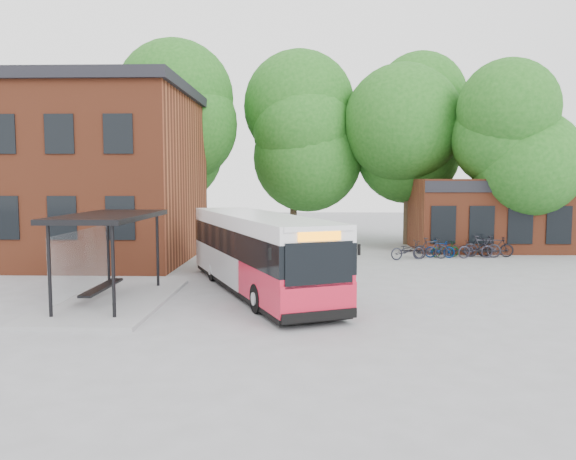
{
  "coord_description": "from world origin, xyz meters",
  "views": [
    {
      "loc": [
        1.72,
        -18.6,
        3.94
      ],
      "look_at": [
        1.07,
        3.15,
        2.0
      ],
      "focal_mm": 35.0,
      "sensor_mm": 36.0,
      "label": 1
    }
  ],
  "objects_px": {
    "bus_shelter": "(110,258)",
    "bicycle_2": "(445,249)",
    "bicycle_7": "(496,247)",
    "bicycle_4": "(459,248)",
    "bicycle_3": "(440,249)",
    "bicycle_1": "(431,248)",
    "city_bus": "(258,253)",
    "bicycle_0": "(408,250)",
    "bicycle_5": "(482,247)",
    "bicycle_6": "(475,248)"
  },
  "relations": [
    {
      "from": "city_bus",
      "to": "bicycle_7",
      "type": "height_order",
      "value": "city_bus"
    },
    {
      "from": "bicycle_1",
      "to": "bicycle_4",
      "type": "height_order",
      "value": "bicycle_1"
    },
    {
      "from": "bicycle_2",
      "to": "bicycle_4",
      "type": "distance_m",
      "value": 0.88
    },
    {
      "from": "bus_shelter",
      "to": "bicycle_4",
      "type": "relative_size",
      "value": 4.54
    },
    {
      "from": "bus_shelter",
      "to": "city_bus",
      "type": "bearing_deg",
      "value": 23.17
    },
    {
      "from": "bicycle_6",
      "to": "bus_shelter",
      "type": "bearing_deg",
      "value": 113.93
    },
    {
      "from": "bicycle_7",
      "to": "bicycle_4",
      "type": "bearing_deg",
      "value": 86.37
    },
    {
      "from": "bicycle_0",
      "to": "bicycle_5",
      "type": "height_order",
      "value": "bicycle_5"
    },
    {
      "from": "city_bus",
      "to": "bicycle_5",
      "type": "distance_m",
      "value": 14.13
    },
    {
      "from": "bicycle_1",
      "to": "bicycle_3",
      "type": "xyz_separation_m",
      "value": [
        0.53,
        0.36,
        -0.08
      ]
    },
    {
      "from": "city_bus",
      "to": "bicycle_0",
      "type": "distance_m",
      "value": 10.66
    },
    {
      "from": "bicycle_1",
      "to": "bicycle_7",
      "type": "height_order",
      "value": "bicycle_7"
    },
    {
      "from": "bicycle_2",
      "to": "bicycle_4",
      "type": "bearing_deg",
      "value": -84.27
    },
    {
      "from": "bicycle_1",
      "to": "bicycle_3",
      "type": "distance_m",
      "value": 0.65
    },
    {
      "from": "bicycle_3",
      "to": "bicycle_5",
      "type": "distance_m",
      "value": 2.24
    },
    {
      "from": "bicycle_0",
      "to": "bicycle_1",
      "type": "xyz_separation_m",
      "value": [
        1.21,
        0.32,
        0.06
      ]
    },
    {
      "from": "bicycle_5",
      "to": "bicycle_2",
      "type": "bearing_deg",
      "value": 105.39
    },
    {
      "from": "bicycle_5",
      "to": "bicycle_6",
      "type": "distance_m",
      "value": 0.56
    },
    {
      "from": "bicycle_3",
      "to": "bicycle_5",
      "type": "height_order",
      "value": "bicycle_5"
    },
    {
      "from": "bicycle_1",
      "to": "bus_shelter",
      "type": "bearing_deg",
      "value": 123.49
    },
    {
      "from": "bus_shelter",
      "to": "bicycle_0",
      "type": "xyz_separation_m",
      "value": [
        11.32,
        10.16,
        -0.97
      ]
    },
    {
      "from": "bicycle_0",
      "to": "bicycle_3",
      "type": "relative_size",
      "value": 1.22
    },
    {
      "from": "bicycle_0",
      "to": "bicycle_4",
      "type": "relative_size",
      "value": 1.18
    },
    {
      "from": "bus_shelter",
      "to": "bicycle_6",
      "type": "relative_size",
      "value": 3.71
    },
    {
      "from": "bicycle_0",
      "to": "bicycle_7",
      "type": "height_order",
      "value": "bicycle_7"
    },
    {
      "from": "city_bus",
      "to": "bicycle_6",
      "type": "relative_size",
      "value": 5.71
    },
    {
      "from": "bus_shelter",
      "to": "bicycle_3",
      "type": "distance_m",
      "value": 17.01
    },
    {
      "from": "bus_shelter",
      "to": "bicycle_2",
      "type": "bearing_deg",
      "value": 39.76
    },
    {
      "from": "bus_shelter",
      "to": "bicycle_5",
      "type": "bearing_deg",
      "value": 36.04
    },
    {
      "from": "bicycle_7",
      "to": "bus_shelter",
      "type": "bearing_deg",
      "value": 130.1
    },
    {
      "from": "bicycle_3",
      "to": "bus_shelter",
      "type": "bearing_deg",
      "value": 137.78
    },
    {
      "from": "bicycle_1",
      "to": "bicycle_5",
      "type": "distance_m",
      "value": 2.83
    },
    {
      "from": "bicycle_4",
      "to": "bicycle_5",
      "type": "bearing_deg",
      "value": -112.78
    },
    {
      "from": "bicycle_0",
      "to": "bicycle_6",
      "type": "bearing_deg",
      "value": -98.02
    },
    {
      "from": "bus_shelter",
      "to": "bicycle_2",
      "type": "height_order",
      "value": "bus_shelter"
    },
    {
      "from": "bicycle_0",
      "to": "bicycle_1",
      "type": "relative_size",
      "value": 1.02
    },
    {
      "from": "city_bus",
      "to": "bicycle_0",
      "type": "height_order",
      "value": "city_bus"
    },
    {
      "from": "city_bus",
      "to": "bicycle_1",
      "type": "bearing_deg",
      "value": 24.44
    },
    {
      "from": "bicycle_0",
      "to": "bicycle_5",
      "type": "bearing_deg",
      "value": -94.43
    },
    {
      "from": "bicycle_4",
      "to": "bicycle_6",
      "type": "relative_size",
      "value": 0.82
    },
    {
      "from": "bicycle_3",
      "to": "bicycle_0",
      "type": "bearing_deg",
      "value": 119.4
    },
    {
      "from": "city_bus",
      "to": "bicycle_6",
      "type": "height_order",
      "value": "city_bus"
    },
    {
      "from": "bicycle_1",
      "to": "bicycle_2",
      "type": "distance_m",
      "value": 1.13
    },
    {
      "from": "bicycle_0",
      "to": "bicycle_2",
      "type": "distance_m",
      "value": 2.33
    },
    {
      "from": "bicycle_1",
      "to": "bicycle_4",
      "type": "distance_m",
      "value": 1.99
    },
    {
      "from": "bus_shelter",
      "to": "bicycle_0",
      "type": "bearing_deg",
      "value": 41.91
    },
    {
      "from": "bicycle_2",
      "to": "bicycle_3",
      "type": "distance_m",
      "value": 0.48
    },
    {
      "from": "bicycle_4",
      "to": "city_bus",
      "type": "bearing_deg",
      "value": 131.89
    },
    {
      "from": "city_bus",
      "to": "bicycle_7",
      "type": "distance_m",
      "value": 14.75
    },
    {
      "from": "city_bus",
      "to": "bicycle_4",
      "type": "distance_m",
      "value": 13.62
    }
  ]
}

